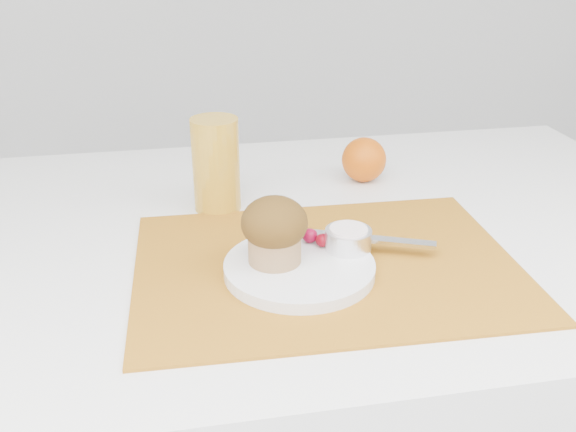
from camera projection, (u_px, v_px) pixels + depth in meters
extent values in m
cube|color=white|center=(325.00, 412.00, 1.14)|extent=(1.20, 0.80, 0.75)
cube|color=#A86617|center=(327.00, 265.00, 0.86)|extent=(0.52, 0.39, 0.00)
cylinder|color=white|center=(299.00, 268.00, 0.83)|extent=(0.23, 0.23, 0.02)
cylinder|color=silver|center=(348.00, 239.00, 0.86)|extent=(0.07, 0.07, 0.03)
cylinder|color=white|center=(349.00, 230.00, 0.85)|extent=(0.06, 0.06, 0.01)
ellipsoid|color=#5D0219|center=(310.00, 236.00, 0.88)|extent=(0.02, 0.02, 0.02)
ellipsoid|color=#5A020D|center=(323.00, 240.00, 0.87)|extent=(0.02, 0.02, 0.02)
cube|color=silver|center=(361.00, 238.00, 0.89)|extent=(0.19, 0.10, 0.01)
sphere|color=#D75907|center=(364.00, 160.00, 1.12)|extent=(0.08, 0.08, 0.08)
cylinder|color=gold|center=(216.00, 165.00, 1.00)|extent=(0.09, 0.09, 0.15)
cylinder|color=tan|center=(275.00, 248.00, 0.83)|extent=(0.07, 0.07, 0.04)
ellipsoid|color=#321E09|center=(274.00, 223.00, 0.81)|extent=(0.09, 0.09, 0.07)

